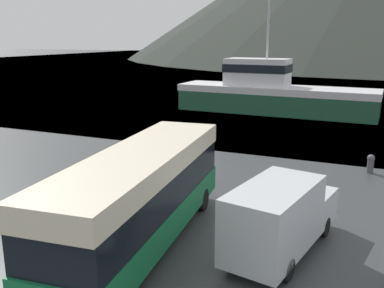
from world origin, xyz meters
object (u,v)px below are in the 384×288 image
object	(u,v)px
storage_bin	(117,183)
small_boat	(333,108)
delivery_van	(281,216)
fishing_boat	(272,92)
tour_bus	(141,194)

from	to	relation	value
storage_bin	small_boat	xyz separation A→B (m)	(6.60, 26.51, -0.20)
delivery_van	fishing_boat	xyz separation A→B (m)	(-6.51, 26.48, 0.59)
small_boat	fishing_boat	bearing A→B (deg)	-102.08
tour_bus	small_boat	world-z (taller)	tour_bus
small_boat	storage_bin	bearing A→B (deg)	-49.46
delivery_van	small_boat	world-z (taller)	delivery_van
tour_bus	delivery_van	xyz separation A→B (m)	(4.38, 1.30, -0.55)
fishing_boat	storage_bin	xyz separation A→B (m)	(-1.23, -24.18, -1.27)
delivery_van	fishing_boat	world-z (taller)	fishing_boat
fishing_boat	small_boat	world-z (taller)	fishing_boat
fishing_boat	storage_bin	bearing A→B (deg)	-1.00
tour_bus	storage_bin	bearing A→B (deg)	127.24
tour_bus	storage_bin	size ratio (longest dim) A/B	7.59
tour_bus	delivery_van	bearing A→B (deg)	10.59
tour_bus	small_boat	xyz separation A→B (m)	(3.24, 30.10, -1.43)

